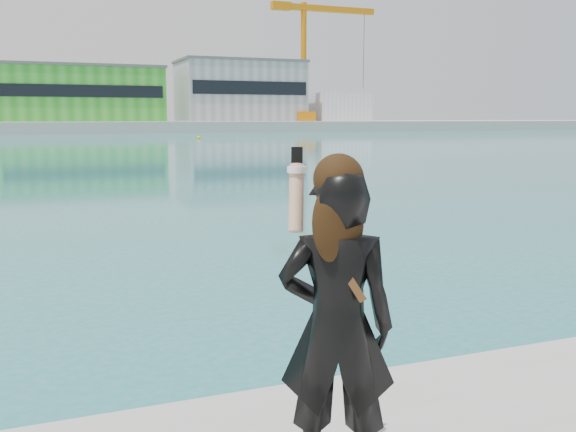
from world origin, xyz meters
The scene contains 8 objects.
far_quay centered at (0.00, 130.00, 1.00)m, with size 320.00×40.00×2.00m, color #9E9E99.
warehouse_green centered at (8.00, 127.98, 7.26)m, with size 30.60×16.36×10.50m.
warehouse_grey_right centered at (40.00, 127.98, 8.26)m, with size 25.50×15.35×12.50m.
ancillary_shed centered at (62.00, 126.00, 5.00)m, with size 12.00×10.00×6.00m, color silver.
dock_crane centered at (53.20, 122.00, 15.07)m, with size 23.00×4.00×24.00m.
flagpole_right centered at (22.09, 121.00, 6.54)m, with size 1.28×0.16×8.00m.
buoy_near centered at (19.06, 79.02, 0.00)m, with size 0.50×0.50×0.50m, color yellow.
woman centered at (0.46, -0.26, 1.71)m, with size 0.73×0.63×1.80m.
Camera 1 is at (-0.98, -3.19, 2.75)m, focal length 40.00 mm.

